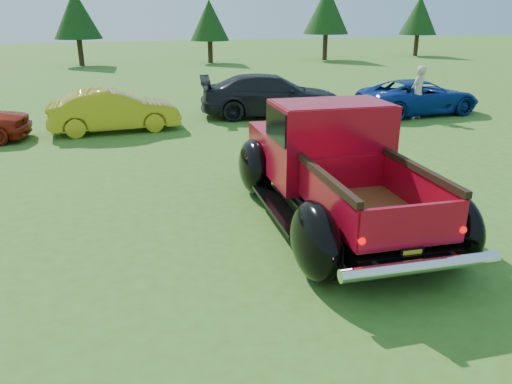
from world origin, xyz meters
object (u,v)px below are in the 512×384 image
tree_mid_right (209,20)px  spectator (418,93)px  show_car_blue (419,97)px  tree_east (327,10)px  tree_far_east (419,15)px  pickup_truck (329,162)px  tree_mid_left (76,14)px  show_car_grey (271,95)px  show_car_yellow (114,111)px

tree_mid_right → spectator: tree_mid_right is taller
tree_mid_right → show_car_blue: tree_mid_right is taller
tree_east → tree_far_east: size_ratio=1.12×
pickup_truck → spectator: size_ratio=3.19×
tree_mid_left → pickup_truck: tree_mid_left is taller
tree_mid_right → pickup_truck: size_ratio=0.75×
show_car_grey → spectator: 5.16m
tree_far_east → show_car_blue: bearing=-125.0°
show_car_blue → spectator: spectator is taller
show_car_blue → tree_mid_right: bearing=6.3°
tree_east → tree_far_east: 9.06m
pickup_truck → tree_mid_left: bearing=102.8°
tree_far_east → tree_mid_left: bearing=178.9°
tree_mid_left → tree_far_east: size_ratio=1.04×
tree_mid_left → tree_east: tree_east is taller
tree_east → pickup_truck: 31.69m
show_car_yellow → spectator: (10.27, -1.35, 0.26)m
tree_mid_right → show_car_yellow: tree_mid_right is taller
tree_mid_left → spectator: size_ratio=2.71×
pickup_truck → tree_mid_right: bearing=85.4°
pickup_truck → show_car_grey: bearing=81.0°
tree_mid_right → tree_far_east: size_ratio=0.92×
show_car_yellow → show_car_blue: bearing=-94.6°
tree_far_east → spectator: tree_far_east is taller
tree_east → spectator: 22.65m
pickup_truck → show_car_blue: pickup_truck is taller
tree_mid_left → spectator: bearing=-64.0°
tree_mid_left → pickup_truck: (4.27, -29.94, -2.38)m
tree_east → spectator: bearing=-107.6°
tree_mid_left → pickup_truck: bearing=-81.9°
show_car_blue → spectator: 1.00m
tree_east → show_car_grey: bearing=-120.8°
pickup_truck → show_car_blue: (7.53, 7.75, -0.38)m
tree_mid_right → show_car_blue: size_ratio=0.97×
show_car_grey → show_car_blue: 5.48m
show_car_yellow → tree_mid_right: bearing=-22.8°
show_car_blue → show_car_yellow: bearing=85.5°
tree_mid_right → show_car_yellow: bearing=-111.4°
tree_far_east → show_car_yellow: size_ratio=1.20×
tree_mid_left → tree_east: size_ratio=0.93×
tree_east → show_car_blue: tree_east is taller
tree_east → pickup_truck: tree_east is taller
show_car_grey → show_car_blue: (5.31, -1.38, -0.12)m
tree_far_east → show_car_blue: tree_far_east is taller
pickup_truck → show_car_blue: 10.81m
show_car_yellow → spectator: spectator is taller
show_car_yellow → tree_east: bearing=-41.8°
pickup_truck → show_car_yellow: size_ratio=1.46×
pickup_truck → show_car_grey: pickup_truck is taller
tree_east → show_car_yellow: 26.53m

